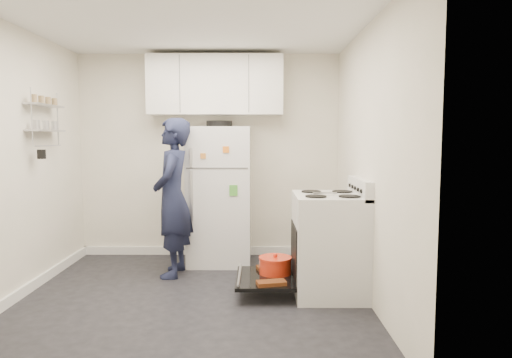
{
  "coord_description": "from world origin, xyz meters",
  "views": [
    {
      "loc": [
        0.6,
        -4.08,
        1.49
      ],
      "look_at": [
        0.59,
        0.64,
        1.05
      ],
      "focal_mm": 32.0,
      "sensor_mm": 36.0,
      "label": 1
    }
  ],
  "objects_px": {
    "refrigerator": "(220,195)",
    "person": "(173,197)",
    "electric_range": "(327,245)",
    "open_oven_door": "(270,271)"
  },
  "relations": [
    {
      "from": "electric_range",
      "to": "person",
      "type": "bearing_deg",
      "value": 159.67
    },
    {
      "from": "refrigerator",
      "to": "person",
      "type": "bearing_deg",
      "value": -131.56
    },
    {
      "from": "open_oven_door",
      "to": "refrigerator",
      "type": "height_order",
      "value": "refrigerator"
    },
    {
      "from": "electric_range",
      "to": "person",
      "type": "relative_size",
      "value": 0.65
    },
    {
      "from": "open_oven_door",
      "to": "refrigerator",
      "type": "xyz_separation_m",
      "value": [
        -0.57,
        1.05,
        0.61
      ]
    },
    {
      "from": "refrigerator",
      "to": "person",
      "type": "relative_size",
      "value": 0.99
    },
    {
      "from": "electric_range",
      "to": "open_oven_door",
      "type": "height_order",
      "value": "electric_range"
    },
    {
      "from": "electric_range",
      "to": "person",
      "type": "distance_m",
      "value": 1.71
    },
    {
      "from": "electric_range",
      "to": "refrigerator",
      "type": "bearing_deg",
      "value": 135.2
    },
    {
      "from": "refrigerator",
      "to": "person",
      "type": "height_order",
      "value": "person"
    }
  ]
}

